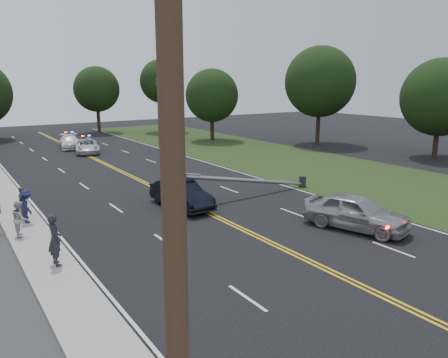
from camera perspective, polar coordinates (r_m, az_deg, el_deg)
ground at (r=17.93m, az=8.87°, el=-9.54°), size 120.00×120.00×0.00m
sidewalk at (r=23.35m, az=-24.89°, el=-5.13°), size 1.80×70.00×0.12m
grass_verge at (r=33.94m, az=14.51°, el=0.89°), size 12.00×80.00×0.01m
centerline_yellow at (r=25.78m, az=-6.18°, el=-2.47°), size 0.36×80.00×0.00m
traffic_signal at (r=46.57m, az=-8.56°, el=9.50°), size 0.28×0.41×7.05m
fallen_streetlight at (r=26.09m, az=4.01°, el=-0.19°), size 9.36×0.44×1.91m
utility_pole_near at (r=4.96m, az=-6.48°, el=-7.08°), size 1.60×0.28×10.00m
tree_7 at (r=60.28m, az=-16.30°, el=11.19°), size 5.87×5.87×8.56m
tree_8 at (r=59.52m, az=-8.17°, el=12.52°), size 5.72×5.72×9.49m
tree_9 at (r=50.10m, az=-1.58°, el=10.85°), size 5.96×5.96×8.06m
tree_12 at (r=42.81m, az=26.44°, el=9.53°), size 6.73×6.73×8.68m
tree_13 at (r=48.08m, az=12.43°, el=12.29°), size 7.41×7.41×10.31m
crashed_sedan at (r=23.74m, az=-5.60°, el=-1.97°), size 1.83×4.58×1.48m
waiting_sedan at (r=21.10m, az=16.86°, el=-4.14°), size 3.30×5.16×1.64m
emergency_a at (r=43.49m, az=-17.50°, el=4.09°), size 3.05×4.93×1.27m
emergency_b at (r=47.04m, az=-19.50°, el=4.59°), size 2.55×4.74×1.31m
bystander_a at (r=17.18m, az=-21.24°, el=-7.37°), size 0.54×0.76×1.96m
bystander_b at (r=20.94m, az=-25.10°, el=-4.71°), size 0.67×0.82×1.57m
bystander_c at (r=22.73m, az=-24.39°, el=-3.27°), size 0.70×1.09×1.61m
bystander_d at (r=23.34m, az=-24.81°, el=-2.89°), size 0.65×1.03×1.62m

